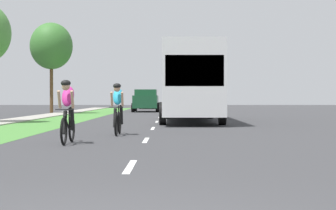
{
  "coord_description": "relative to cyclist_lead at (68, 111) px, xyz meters",
  "views": [
    {
      "loc": [
        0.68,
        -4.64,
        1.15
      ],
      "look_at": [
        0.54,
        19.93,
        0.81
      ],
      "focal_mm": 58.46,
      "sensor_mm": 36.0,
      "label": 1
    }
  ],
  "objects": [
    {
      "name": "lane_markings_center",
      "position": [
        1.9,
        15.06,
        -0.81
      ],
      "size": [
        0.12,
        52.2,
        0.01
      ],
      "color": "white",
      "rests_on": "ground_plane"
    },
    {
      "name": "sidewalk_concrete",
      "position": [
        -5.14,
        11.06,
        -0.81
      ],
      "size": [
        1.57,
        70.0,
        0.1
      ],
      "primitive_type": "cube",
      "color": "#9E998E",
      "rests_on": "ground_plane"
    },
    {
      "name": "cyclist_lead",
      "position": [
        0.0,
        0.0,
        0.0
      ],
      "size": [
        0.42,
        1.72,
        1.58
      ],
      "color": "black",
      "rests_on": "ground_plane"
    },
    {
      "name": "bus_white",
      "position": [
        3.47,
        13.08,
        1.17
      ],
      "size": [
        2.78,
        11.6,
        3.48
      ],
      "color": "silver",
      "rests_on": "ground_plane"
    },
    {
      "name": "street_tree_far",
      "position": [
        -6.07,
        25.78,
        4.03
      ],
      "size": [
        3.05,
        3.05,
        6.55
      ],
      "color": "brown",
      "rests_on": "ground_plane"
    },
    {
      "name": "cyclist_trailing",
      "position": [
        0.94,
        3.15,
        0.0
      ],
      "size": [
        0.42,
        1.72,
        1.58
      ],
      "color": "black",
      "rests_on": "ground_plane"
    },
    {
      "name": "grass_verge",
      "position": [
        -2.98,
        11.06,
        -0.81
      ],
      "size": [
        2.76,
        70.0,
        0.01
      ],
      "primitive_type": "cube",
      "color": "#478438",
      "rests_on": "ground_plane"
    },
    {
      "name": "sedan_red",
      "position": [
        0.31,
        42.72,
        -0.04
      ],
      "size": [
        1.98,
        4.3,
        1.52
      ],
      "color": "red",
      "rests_on": "ground_plane"
    },
    {
      "name": "suv_dark_green",
      "position": [
        0.53,
        30.69,
        0.14
      ],
      "size": [
        2.15,
        4.7,
        1.79
      ],
      "color": "#194C2D",
      "rests_on": "ground_plane"
    },
    {
      "name": "ground_plane",
      "position": [
        1.9,
        11.06,
        -0.81
      ],
      "size": [
        120.0,
        120.0,
        0.0
      ],
      "primitive_type": "plane",
      "color": "#38383A"
    }
  ]
}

